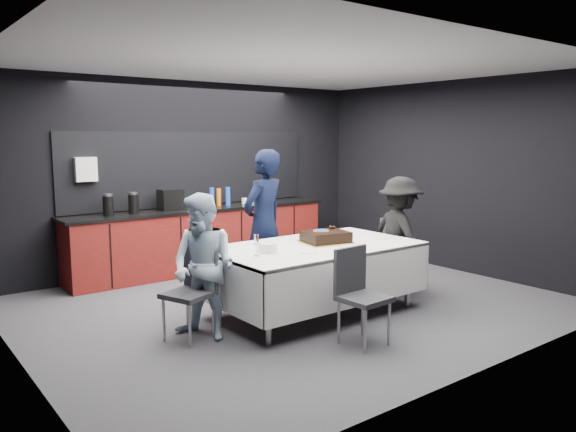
{
  "coord_description": "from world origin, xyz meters",
  "views": [
    {
      "loc": [
        -3.99,
        -5.11,
        1.99
      ],
      "look_at": [
        0.0,
        0.1,
        1.05
      ],
      "focal_mm": 35.0,
      "sensor_mm": 36.0,
      "label": 1
    }
  ],
  "objects_px": {
    "person_left": "(204,267)",
    "person_right": "(400,235)",
    "cake_assembly": "(326,237)",
    "chair_near": "(358,288)",
    "person_center": "(264,223)",
    "plate_stack": "(267,248)",
    "chair_right": "(395,250)",
    "party_table": "(315,257)",
    "chair_left": "(193,284)",
    "champagne_flute": "(256,241)"
  },
  "relations": [
    {
      "from": "person_left",
      "to": "person_right",
      "type": "distance_m",
      "value": 2.77
    },
    {
      "from": "cake_assembly",
      "to": "chair_near",
      "type": "height_order",
      "value": "cake_assembly"
    },
    {
      "from": "chair_near",
      "to": "person_center",
      "type": "distance_m",
      "value": 1.95
    },
    {
      "from": "person_left",
      "to": "plate_stack",
      "type": "bearing_deg",
      "value": 62.39
    },
    {
      "from": "cake_assembly",
      "to": "chair_right",
      "type": "xyz_separation_m",
      "value": [
        1.23,
        0.04,
        -0.31
      ]
    },
    {
      "from": "party_table",
      "to": "chair_near",
      "type": "xyz_separation_m",
      "value": [
        -0.27,
        -0.96,
        -0.11
      ]
    },
    {
      "from": "chair_near",
      "to": "person_left",
      "type": "height_order",
      "value": "person_left"
    },
    {
      "from": "chair_left",
      "to": "person_left",
      "type": "distance_m",
      "value": 0.22
    },
    {
      "from": "cake_assembly",
      "to": "chair_left",
      "type": "bearing_deg",
      "value": 176.26
    },
    {
      "from": "cake_assembly",
      "to": "champagne_flute",
      "type": "bearing_deg",
      "value": -173.4
    },
    {
      "from": "party_table",
      "to": "person_right",
      "type": "relative_size",
      "value": 1.56
    },
    {
      "from": "champagne_flute",
      "to": "chair_near",
      "type": "bearing_deg",
      "value": -56.16
    },
    {
      "from": "champagne_flute",
      "to": "person_left",
      "type": "bearing_deg",
      "value": 166.13
    },
    {
      "from": "plate_stack",
      "to": "chair_near",
      "type": "xyz_separation_m",
      "value": [
        0.39,
        -0.95,
        -0.3
      ]
    },
    {
      "from": "party_table",
      "to": "champagne_flute",
      "type": "bearing_deg",
      "value": -174.19
    },
    {
      "from": "chair_right",
      "to": "person_center",
      "type": "height_order",
      "value": "person_center"
    },
    {
      "from": "champagne_flute",
      "to": "chair_right",
      "type": "relative_size",
      "value": 0.24
    },
    {
      "from": "cake_assembly",
      "to": "person_center",
      "type": "height_order",
      "value": "person_center"
    },
    {
      "from": "party_table",
      "to": "plate_stack",
      "type": "bearing_deg",
      "value": -179.5
    },
    {
      "from": "plate_stack",
      "to": "person_center",
      "type": "relative_size",
      "value": 0.11
    },
    {
      "from": "champagne_flute",
      "to": "chair_left",
      "type": "bearing_deg",
      "value": 159.33
    },
    {
      "from": "person_center",
      "to": "person_right",
      "type": "bearing_deg",
      "value": 128.53
    },
    {
      "from": "chair_left",
      "to": "chair_right",
      "type": "distance_m",
      "value": 2.87
    },
    {
      "from": "cake_assembly",
      "to": "chair_left",
      "type": "distance_m",
      "value": 1.67
    },
    {
      "from": "chair_near",
      "to": "person_left",
      "type": "xyz_separation_m",
      "value": [
        -1.12,
        1.01,
        0.19
      ]
    },
    {
      "from": "chair_left",
      "to": "chair_near",
      "type": "bearing_deg",
      "value": -42.82
    },
    {
      "from": "party_table",
      "to": "chair_left",
      "type": "distance_m",
      "value": 1.47
    },
    {
      "from": "champagne_flute",
      "to": "chair_near",
      "type": "relative_size",
      "value": 0.24
    },
    {
      "from": "chair_left",
      "to": "person_right",
      "type": "bearing_deg",
      "value": -3.47
    },
    {
      "from": "party_table",
      "to": "plate_stack",
      "type": "xyz_separation_m",
      "value": [
        -0.66,
        -0.01,
        0.19
      ]
    },
    {
      "from": "party_table",
      "to": "champagne_flute",
      "type": "xyz_separation_m",
      "value": [
        -0.85,
        -0.09,
        0.3
      ]
    },
    {
      "from": "person_right",
      "to": "party_table",
      "type": "bearing_deg",
      "value": 101.28
    },
    {
      "from": "plate_stack",
      "to": "cake_assembly",
      "type": "bearing_deg",
      "value": 2.65
    },
    {
      "from": "plate_stack",
      "to": "person_center",
      "type": "distance_m",
      "value": 1.14
    },
    {
      "from": "cake_assembly",
      "to": "chair_right",
      "type": "height_order",
      "value": "cake_assembly"
    },
    {
      "from": "person_center",
      "to": "person_right",
      "type": "relative_size",
      "value": 1.23
    },
    {
      "from": "plate_stack",
      "to": "person_center",
      "type": "bearing_deg",
      "value": 56.88
    },
    {
      "from": "cake_assembly",
      "to": "chair_left",
      "type": "height_order",
      "value": "cake_assembly"
    },
    {
      "from": "champagne_flute",
      "to": "person_center",
      "type": "relative_size",
      "value": 0.12
    },
    {
      "from": "chair_near",
      "to": "person_center",
      "type": "bearing_deg",
      "value": 83.21
    },
    {
      "from": "person_center",
      "to": "person_left",
      "type": "distance_m",
      "value": 1.63
    },
    {
      "from": "person_right",
      "to": "person_center",
      "type": "bearing_deg",
      "value": 68.13
    },
    {
      "from": "cake_assembly",
      "to": "person_center",
      "type": "distance_m",
      "value": 0.94
    },
    {
      "from": "party_table",
      "to": "person_left",
      "type": "xyz_separation_m",
      "value": [
        -1.39,
        0.05,
        0.08
      ]
    },
    {
      "from": "party_table",
      "to": "cake_assembly",
      "type": "bearing_deg",
      "value": 10.16
    },
    {
      "from": "champagne_flute",
      "to": "chair_right",
      "type": "xyz_separation_m",
      "value": [
        2.27,
        0.16,
        -0.4
      ]
    },
    {
      "from": "person_center",
      "to": "plate_stack",
      "type": "bearing_deg",
      "value": 39.86
    },
    {
      "from": "plate_stack",
      "to": "chair_right",
      "type": "relative_size",
      "value": 0.22
    },
    {
      "from": "plate_stack",
      "to": "chair_right",
      "type": "xyz_separation_m",
      "value": [
        2.08,
        0.08,
        -0.3
      ]
    },
    {
      "from": "plate_stack",
      "to": "person_left",
      "type": "height_order",
      "value": "person_left"
    }
  ]
}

